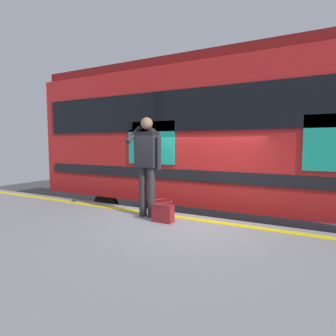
{
  "coord_description": "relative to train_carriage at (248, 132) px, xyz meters",
  "views": [
    {
      "loc": [
        -2.2,
        4.89,
        2.37
      ],
      "look_at": [
        0.31,
        0.3,
        1.91
      ],
      "focal_mm": 30.43,
      "sensor_mm": 36.0,
      "label": 1
    }
  ],
  "objects": [
    {
      "name": "passenger",
      "position": [
        1.19,
        2.68,
        -0.54
      ],
      "size": [
        0.57,
        0.55,
        1.82
      ],
      "color": "#262628",
      "rests_on": "platform"
    },
    {
      "name": "track_rail_near",
      "position": [
        0.57,
        0.71,
        -2.55
      ],
      "size": [
        23.13,
        0.08,
        0.16
      ],
      "primitive_type": "cube",
      "color": "slate",
      "rests_on": "ground"
    },
    {
      "name": "platform",
      "position": [
        0.57,
        4.64,
        -2.13
      ],
      "size": [
        17.79,
        4.99,
        1.01
      ],
      "primitive_type": "cube",
      "color": "gray",
      "rests_on": "ground"
    },
    {
      "name": "track_rail_far",
      "position": [
        0.57,
        -0.72,
        -2.55
      ],
      "size": [
        23.13,
        0.08,
        0.16
      ],
      "primitive_type": "cube",
      "color": "slate",
      "rests_on": "ground"
    },
    {
      "name": "handbag",
      "position": [
        0.76,
        2.85,
        -1.45
      ],
      "size": [
        0.36,
        0.33,
        0.38
      ],
      "color": "maroon",
      "rests_on": "platform"
    },
    {
      "name": "safety_line",
      "position": [
        0.57,
        2.45,
        -1.62
      ],
      "size": [
        17.44,
        0.16,
        0.01
      ],
      "primitive_type": "cube",
      "color": "yellow",
      "rests_on": "platform"
    },
    {
      "name": "ground_plane",
      "position": [
        0.57,
        2.15,
        -2.63
      ],
      "size": [
        26.69,
        26.69,
        0.0
      ],
      "primitive_type": "plane",
      "color": "#3D3D3F"
    },
    {
      "name": "train_carriage",
      "position": [
        0.0,
        0.0,
        0.0
      ],
      "size": [
        11.01,
        2.75,
        4.19
      ],
      "color": "red",
      "rests_on": "ground"
    }
  ]
}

